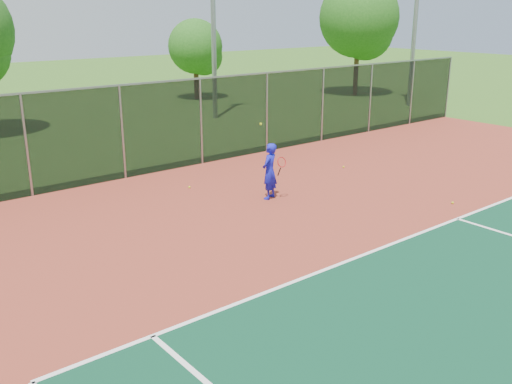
{
  "coord_description": "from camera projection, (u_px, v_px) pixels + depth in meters",
  "views": [
    {
      "loc": [
        -10.89,
        -4.59,
        5.21
      ],
      "look_at": [
        -3.16,
        5.0,
        1.3
      ],
      "focal_mm": 40.0,
      "sensor_mm": 36.0,
      "label": 1
    }
  ],
  "objects": [
    {
      "name": "court_apron",
      "position": [
        447.0,
        251.0,
        12.98
      ],
      "size": [
        30.0,
        20.0,
        0.02
      ],
      "primitive_type": "cube",
      "color": "maroon",
      "rests_on": "ground"
    },
    {
      "name": "fence_back",
      "position": [
        201.0,
        121.0,
        19.93
      ],
      "size": [
        30.0,
        0.06,
        3.03
      ],
      "color": "black",
      "rests_on": "court_apron"
    },
    {
      "name": "tennis_player",
      "position": [
        270.0,
        171.0,
        16.33
      ],
      "size": [
        0.7,
        0.71,
        2.24
      ],
      "color": "#1518C6",
      "rests_on": "court_apron"
    },
    {
      "name": "practice_ball_0",
      "position": [
        344.0,
        167.0,
        19.78
      ],
      "size": [
        0.07,
        0.07,
        0.07
      ],
      "primitive_type": "sphere",
      "color": "#C2CE18",
      "rests_on": "court_apron"
    },
    {
      "name": "practice_ball_2",
      "position": [
        189.0,
        187.0,
        17.51
      ],
      "size": [
        0.07,
        0.07,
        0.07
      ],
      "primitive_type": "sphere",
      "color": "#C2CE18",
      "rests_on": "court_apron"
    },
    {
      "name": "practice_ball_3",
      "position": [
        453.0,
        203.0,
        16.08
      ],
      "size": [
        0.07,
        0.07,
        0.07
      ],
      "primitive_type": "sphere",
      "color": "#C2CE18",
      "rests_on": "court_apron"
    },
    {
      "name": "practice_ball_6",
      "position": [
        272.0,
        173.0,
        19.02
      ],
      "size": [
        0.07,
        0.07,
        0.07
      ],
      "primitive_type": "sphere",
      "color": "#C2CE18",
      "rests_on": "court_apron"
    },
    {
      "name": "tree_back_mid",
      "position": [
        197.0,
        49.0,
        34.56
      ],
      "size": [
        3.29,
        3.29,
        4.83
      ],
      "color": "#3C2515",
      "rests_on": "ground"
    },
    {
      "name": "tree_back_right",
      "position": [
        361.0,
        21.0,
        35.85
      ],
      "size": [
        5.01,
        5.01,
        7.35
      ],
      "color": "#3C2515",
      "rests_on": "ground"
    }
  ]
}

